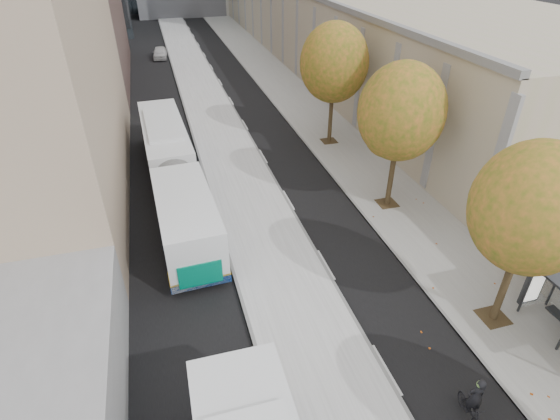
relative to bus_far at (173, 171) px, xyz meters
name	(u,v)px	position (x,y,z in m)	size (l,w,h in m)	color
bus_platform	(219,132)	(3.95, 8.64, -1.52)	(4.25, 150.00, 0.15)	#A6A6A6
sidewalk	(317,121)	(11.95, 8.64, -1.55)	(4.75, 150.00, 0.08)	gray
building_tan	(324,9)	(23.33, 37.64, 2.41)	(18.00, 92.00, 8.00)	tan
tree_c	(533,209)	(11.43, -13.36, 3.66)	(4.20, 4.20, 7.28)	#312715
tree_d	(401,112)	(11.43, -4.36, 3.87)	(4.40, 4.40, 7.60)	#312715
tree_e	(334,63)	(11.43, 4.64, 4.09)	(4.60, 4.60, 7.92)	#312715
bus_far	(173,171)	(0.00, 0.00, 0.00)	(3.34, 17.60, 2.92)	silver
cyclist	(472,405)	(7.79, -16.76, -0.87)	(0.66, 1.56, 1.94)	black
distant_car	(160,53)	(0.85, 33.31, -0.94)	(1.55, 3.85, 1.31)	silver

